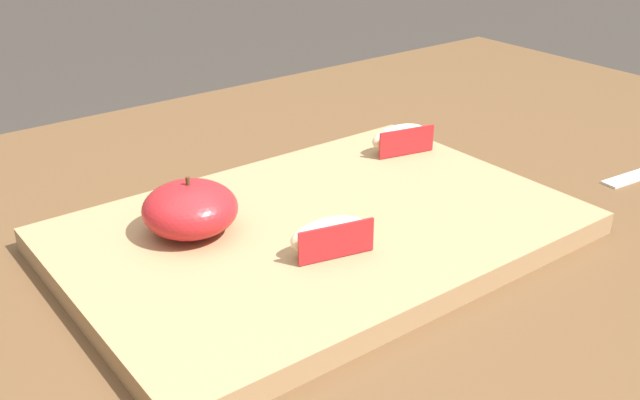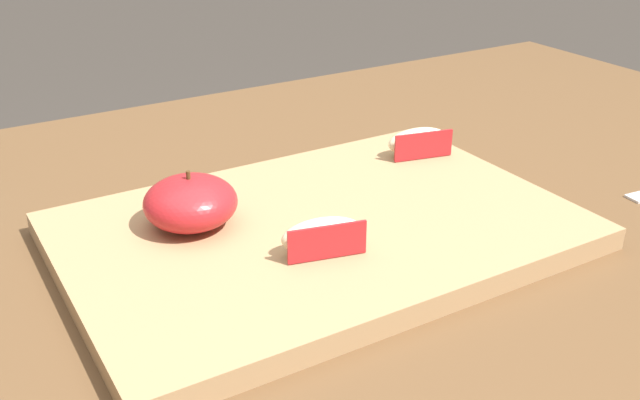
# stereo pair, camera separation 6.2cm
# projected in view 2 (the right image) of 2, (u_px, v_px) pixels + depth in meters

# --- Properties ---
(dining_table) EXTENTS (1.42, 0.87, 0.78)m
(dining_table) POSITION_uv_depth(u_px,v_px,m) (306.00, 335.00, 0.69)
(dining_table) COLOR brown
(dining_table) RESTS_ON ground_plane
(cutting_board) EXTENTS (0.43, 0.29, 0.02)m
(cutting_board) POSITION_uv_depth(u_px,v_px,m) (320.00, 231.00, 0.63)
(cutting_board) COLOR #A37F56
(cutting_board) RESTS_ON dining_table
(apple_half_skin_up) EXTENTS (0.08, 0.08, 0.05)m
(apple_half_skin_up) POSITION_uv_depth(u_px,v_px,m) (191.00, 202.00, 0.61)
(apple_half_skin_up) COLOR #B21E23
(apple_half_skin_up) RESTS_ON cutting_board
(apple_wedge_front) EXTENTS (0.07, 0.04, 0.03)m
(apple_wedge_front) POSITION_uv_depth(u_px,v_px,m) (419.00, 142.00, 0.76)
(apple_wedge_front) COLOR beige
(apple_wedge_front) RESTS_ON cutting_board
(apple_wedge_back) EXTENTS (0.07, 0.04, 0.03)m
(apple_wedge_back) POSITION_uv_depth(u_px,v_px,m) (323.00, 236.00, 0.57)
(apple_wedge_back) COLOR beige
(apple_wedge_back) RESTS_ON cutting_board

